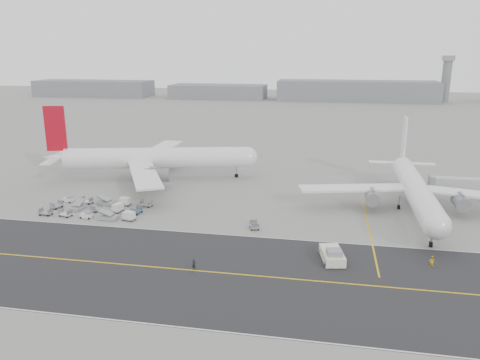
% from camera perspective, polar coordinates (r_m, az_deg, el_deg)
% --- Properties ---
extents(ground, '(700.00, 700.00, 0.00)m').
position_cam_1_polar(ground, '(93.06, -3.07, -6.07)').
color(ground, gray).
rests_on(ground, ground).
extents(taxiway, '(220.00, 59.00, 0.03)m').
position_cam_1_polar(taxiway, '(76.00, -2.56, -11.21)').
color(taxiway, '#2A2B2D').
rests_on(taxiway, ground).
extents(horizon_buildings, '(520.00, 28.00, 28.00)m').
position_cam_1_polar(horizon_buildings, '(345.87, 12.24, 9.44)').
color(horizon_buildings, slate).
rests_on(horizon_buildings, ground).
extents(control_tower, '(7.00, 7.00, 31.25)m').
position_cam_1_polar(control_tower, '(358.39, 23.85, 11.31)').
color(control_tower, slate).
rests_on(control_tower, ground).
extents(airliner_a, '(57.58, 56.32, 20.18)m').
position_cam_1_polar(airliner_a, '(130.46, -10.71, 2.65)').
color(airliner_a, white).
rests_on(airliner_a, ground).
extents(airliner_b, '(50.83, 51.39, 17.73)m').
position_cam_1_polar(airliner_b, '(109.18, 20.56, -0.96)').
color(airliner_b, white).
rests_on(airliner_b, ground).
extents(pushback_tug, '(4.55, 9.17, 2.58)m').
position_cam_1_polar(pushback_tug, '(80.92, 11.19, -8.96)').
color(pushback_tug, silver).
rests_on(pushback_tug, ground).
extents(jet_bridge, '(14.97, 2.98, 5.67)m').
position_cam_1_polar(jet_bridge, '(121.20, 25.46, -0.49)').
color(jet_bridge, gray).
rests_on(jet_bridge, ground).
extents(gse_cluster, '(28.73, 20.01, 1.98)m').
position_cam_1_polar(gse_cluster, '(108.27, -17.04, -3.62)').
color(gse_cluster, gray).
rests_on(gse_cluster, ground).
extents(stray_dolly, '(2.27, 2.91, 1.57)m').
position_cam_1_polar(stray_dolly, '(93.44, 1.74, -5.96)').
color(stray_dolly, silver).
rests_on(stray_dolly, ground).
extents(ground_crew_a, '(0.69, 0.48, 1.83)m').
position_cam_1_polar(ground_crew_a, '(76.76, -5.64, -10.24)').
color(ground_crew_a, black).
rests_on(ground_crew_a, ground).
extents(ground_crew_b, '(1.03, 0.88, 1.86)m').
position_cam_1_polar(ground_crew_b, '(83.70, 22.33, -9.13)').
color(ground_crew_b, yellow).
rests_on(ground_crew_b, ground).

